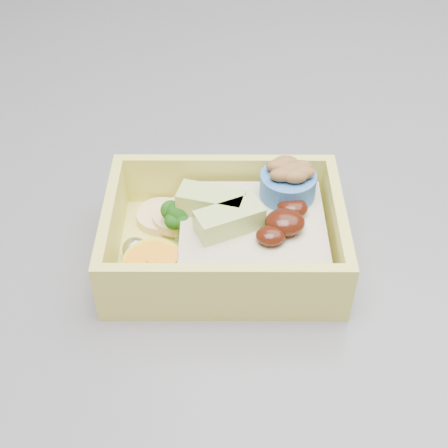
{
  "coord_description": "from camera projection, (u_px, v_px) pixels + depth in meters",
  "views": [
    {
      "loc": [
        -0.19,
        -0.5,
        1.23
      ],
      "look_at": [
        -0.18,
        -0.2,
        0.95
      ],
      "focal_mm": 50.0,
      "sensor_mm": 36.0,
      "label": 1
    }
  ],
  "objects": [
    {
      "name": "island",
      "position": [
        363.0,
        445.0,
        0.82
      ],
      "size": [
        1.24,
        0.84,
        0.92
      ],
      "color": "brown",
      "rests_on": "ground"
    },
    {
      "name": "bento_box",
      "position": [
        231.0,
        233.0,
        0.42
      ],
      "size": [
        0.16,
        0.12,
        0.06
      ],
      "rotation": [
        0.0,
        0.0,
        -0.01
      ],
      "color": "#DDD95B",
      "rests_on": "island"
    }
  ]
}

